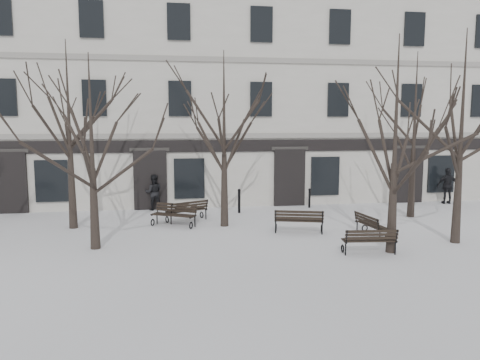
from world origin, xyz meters
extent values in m
plane|color=white|center=(0.00, 0.00, 0.00)|extent=(100.00, 100.00, 0.00)
cube|color=beige|center=(0.00, 13.00, 5.50)|extent=(40.00, 10.00, 11.00)
cube|color=gray|center=(0.00, 7.97, 3.60)|extent=(40.00, 0.12, 0.25)
cube|color=gray|center=(0.00, 7.97, 7.30)|extent=(40.00, 0.12, 0.25)
cube|color=black|center=(0.00, 7.96, 3.10)|extent=(40.00, 0.10, 0.60)
cube|color=black|center=(-10.00, 7.94, 1.45)|extent=(1.60, 0.22, 2.90)
cube|color=#2D2B28|center=(-10.00, 7.90, 2.95)|extent=(1.90, 0.08, 0.18)
cube|color=black|center=(-8.10, 7.95, 1.50)|extent=(1.50, 0.14, 2.00)
cube|color=black|center=(-3.50, 7.94, 1.45)|extent=(1.60, 0.22, 2.90)
cube|color=#2D2B28|center=(-3.50, 7.90, 2.95)|extent=(1.90, 0.08, 0.18)
cube|color=black|center=(-1.60, 7.95, 1.50)|extent=(1.50, 0.14, 2.00)
cube|color=black|center=(3.50, 7.94, 1.45)|extent=(1.60, 0.22, 2.90)
cube|color=#2D2B28|center=(3.50, 7.90, 2.95)|extent=(1.90, 0.08, 0.18)
cube|color=black|center=(5.40, 7.95, 1.50)|extent=(1.50, 0.14, 2.00)
cube|color=black|center=(10.00, 7.94, 1.45)|extent=(1.60, 0.22, 2.90)
cube|color=#2D2B28|center=(10.00, 7.90, 2.95)|extent=(1.90, 0.08, 0.18)
cube|color=black|center=(11.90, 7.95, 1.50)|extent=(1.50, 0.14, 2.00)
cube|color=black|center=(-10.00, 7.95, 5.40)|extent=(1.10, 0.14, 1.70)
cube|color=black|center=(-6.00, 7.95, 5.40)|extent=(1.10, 0.14, 1.70)
cube|color=black|center=(-6.00, 7.95, 9.00)|extent=(1.10, 0.14, 1.70)
cube|color=black|center=(-2.00, 7.95, 5.40)|extent=(1.10, 0.14, 1.70)
cube|color=black|center=(-2.00, 7.95, 9.00)|extent=(1.10, 0.14, 1.70)
cube|color=black|center=(2.00, 7.95, 5.40)|extent=(1.10, 0.14, 1.70)
cube|color=black|center=(2.00, 7.95, 9.00)|extent=(1.10, 0.14, 1.70)
cube|color=black|center=(6.00, 7.95, 5.40)|extent=(1.10, 0.14, 1.70)
cube|color=black|center=(6.00, 7.95, 9.00)|extent=(1.10, 0.14, 1.70)
cube|color=black|center=(10.00, 7.95, 5.40)|extent=(1.10, 0.14, 1.70)
cube|color=black|center=(10.00, 7.95, 9.00)|extent=(1.10, 0.14, 1.70)
cone|color=black|center=(-5.10, 0.92, 1.37)|extent=(0.34, 0.34, 2.74)
cone|color=black|center=(4.62, -1.02, 1.47)|extent=(0.34, 0.34, 2.95)
cone|color=black|center=(7.48, -0.19, 1.56)|extent=(0.34, 0.34, 3.13)
cone|color=black|center=(-6.46, 4.26, 1.57)|extent=(0.34, 0.34, 3.14)
cone|color=black|center=(-0.35, 3.72, 1.49)|extent=(0.34, 0.34, 2.98)
cone|color=black|center=(8.24, 4.34, 1.54)|extent=(0.34, 0.34, 3.08)
torus|color=black|center=(3.27, 2.05, 0.15)|extent=(0.13, 0.31, 0.30)
cylinder|color=black|center=(3.17, 1.69, 0.23)|extent=(0.05, 0.05, 0.47)
cube|color=black|center=(3.22, 1.87, 0.47)|extent=(0.20, 0.57, 0.05)
torus|color=black|center=(1.56, 2.52, 0.15)|extent=(0.13, 0.31, 0.30)
cylinder|color=black|center=(1.46, 2.16, 0.23)|extent=(0.05, 0.05, 0.47)
cube|color=black|center=(1.51, 2.34, 0.47)|extent=(0.20, 0.57, 0.05)
cube|color=black|center=(2.42, 2.32, 0.49)|extent=(1.84, 0.59, 0.04)
cube|color=black|center=(2.38, 2.18, 0.49)|extent=(1.84, 0.59, 0.04)
cube|color=black|center=(2.35, 2.04, 0.49)|extent=(1.84, 0.59, 0.04)
cube|color=black|center=(2.31, 1.90, 0.49)|extent=(1.84, 0.59, 0.04)
cube|color=black|center=(2.30, 1.86, 0.63)|extent=(1.82, 0.53, 0.09)
cube|color=black|center=(2.29, 1.84, 0.75)|extent=(1.82, 0.53, 0.09)
cube|color=black|center=(2.28, 1.82, 0.88)|extent=(1.82, 0.53, 0.09)
cylinder|color=black|center=(3.14, 1.61, 0.68)|extent=(0.08, 0.16, 0.52)
cylinder|color=black|center=(1.43, 2.08, 0.68)|extent=(0.08, 0.16, 0.52)
torus|color=black|center=(4.65, -0.97, 0.13)|extent=(0.07, 0.28, 0.28)
cylinder|color=black|center=(4.62, -1.32, 0.22)|extent=(0.05, 0.05, 0.43)
cube|color=black|center=(4.64, -1.15, 0.43)|extent=(0.10, 0.53, 0.05)
torus|color=black|center=(3.03, -0.82, 0.13)|extent=(0.07, 0.28, 0.28)
cylinder|color=black|center=(3.00, -1.17, 0.22)|extent=(0.05, 0.05, 0.43)
cube|color=black|center=(3.01, -0.99, 0.43)|extent=(0.10, 0.53, 0.05)
cube|color=black|center=(3.84, -0.86, 0.45)|extent=(1.73, 0.25, 0.03)
cube|color=black|center=(3.83, -0.99, 0.45)|extent=(1.73, 0.25, 0.03)
cube|color=black|center=(3.82, -1.13, 0.45)|extent=(1.73, 0.25, 0.03)
cube|color=black|center=(3.81, -1.26, 0.45)|extent=(1.73, 0.25, 0.03)
cube|color=black|center=(3.80, -1.30, 0.58)|extent=(1.73, 0.20, 0.09)
cube|color=black|center=(3.80, -1.32, 0.69)|extent=(1.73, 0.20, 0.09)
cube|color=black|center=(3.80, -1.34, 0.81)|extent=(1.73, 0.20, 0.09)
cylinder|color=black|center=(4.62, -1.40, 0.62)|extent=(0.05, 0.14, 0.48)
cylinder|color=black|center=(2.99, -1.24, 0.62)|extent=(0.05, 0.14, 0.48)
torus|color=black|center=(-3.30, 4.20, 0.14)|extent=(0.19, 0.29, 0.30)
cylinder|color=black|center=(-3.12, 4.52, 0.23)|extent=(0.05, 0.05, 0.46)
cube|color=black|center=(-3.21, 4.36, 0.46)|extent=(0.31, 0.52, 0.05)
torus|color=black|center=(-1.75, 3.38, 0.14)|extent=(0.19, 0.29, 0.30)
cylinder|color=black|center=(-1.58, 3.70, 0.23)|extent=(0.05, 0.05, 0.46)
cube|color=black|center=(-1.66, 3.54, 0.46)|extent=(0.31, 0.52, 0.05)
cube|color=black|center=(-2.54, 3.75, 0.48)|extent=(1.68, 0.95, 0.04)
cube|color=black|center=(-2.48, 3.88, 0.48)|extent=(1.68, 0.95, 0.04)
cube|color=black|center=(-2.41, 4.01, 0.48)|extent=(1.68, 0.95, 0.04)
cube|color=black|center=(-2.34, 4.13, 0.48)|extent=(1.68, 0.95, 0.04)
cube|color=black|center=(-2.32, 4.17, 0.62)|extent=(1.66, 0.90, 0.09)
cube|color=black|center=(-2.31, 4.19, 0.74)|extent=(1.66, 0.90, 0.09)
cube|color=black|center=(-2.30, 4.21, 0.87)|extent=(1.66, 0.90, 0.09)
cylinder|color=black|center=(-3.08, 4.60, 0.67)|extent=(0.11, 0.15, 0.51)
cylinder|color=black|center=(-1.54, 3.78, 0.67)|extent=(0.11, 0.15, 0.51)
torus|color=black|center=(-1.18, 5.48, 0.14)|extent=(0.18, 0.28, 0.29)
cylinder|color=black|center=(-1.01, 5.16, 0.23)|extent=(0.05, 0.05, 0.45)
cube|color=black|center=(-1.09, 5.32, 0.45)|extent=(0.30, 0.52, 0.05)
torus|color=black|center=(-2.70, 4.70, 0.14)|extent=(0.18, 0.28, 0.29)
cylinder|color=black|center=(-2.54, 4.38, 0.23)|extent=(0.05, 0.05, 0.45)
cube|color=black|center=(-2.62, 4.54, 0.45)|extent=(0.30, 0.52, 0.05)
cube|color=black|center=(-1.96, 5.12, 0.47)|extent=(1.66, 0.91, 0.04)
cube|color=black|center=(-1.89, 5.00, 0.47)|extent=(1.66, 0.91, 0.04)
cube|color=black|center=(-1.83, 4.87, 0.47)|extent=(1.66, 0.91, 0.04)
cube|color=black|center=(-1.77, 4.75, 0.47)|extent=(1.66, 0.91, 0.04)
cube|color=black|center=(-1.75, 4.71, 0.61)|extent=(1.63, 0.86, 0.09)
cube|color=black|center=(-1.74, 4.69, 0.73)|extent=(1.63, 0.86, 0.09)
cube|color=black|center=(-1.73, 4.67, 0.85)|extent=(1.63, 0.86, 0.09)
cylinder|color=black|center=(-0.97, 5.08, 0.66)|extent=(0.10, 0.15, 0.50)
cylinder|color=black|center=(-2.50, 4.30, 0.66)|extent=(0.10, 0.15, 0.50)
torus|color=black|center=(5.18, 0.32, 0.13)|extent=(0.28, 0.08, 0.27)
cylinder|color=black|center=(4.84, 0.28, 0.21)|extent=(0.05, 0.05, 0.42)
cube|color=black|center=(5.01, 0.30, 0.42)|extent=(0.52, 0.11, 0.05)
torus|color=black|center=(4.99, 1.91, 0.13)|extent=(0.28, 0.08, 0.27)
cylinder|color=black|center=(4.65, 1.87, 0.21)|extent=(0.05, 0.05, 0.42)
cube|color=black|center=(4.82, 1.89, 0.42)|extent=(0.52, 0.11, 0.05)
cube|color=black|center=(5.12, 1.12, 0.44)|extent=(0.28, 1.69, 0.03)
cube|color=black|center=(4.99, 1.11, 0.44)|extent=(0.28, 1.69, 0.03)
cube|color=black|center=(4.86, 1.09, 0.44)|extent=(0.28, 1.69, 0.03)
cube|color=black|center=(4.73, 1.08, 0.44)|extent=(0.28, 1.69, 0.03)
cube|color=black|center=(4.69, 1.07, 0.57)|extent=(0.23, 1.69, 0.08)
cube|color=black|center=(4.67, 1.07, 0.68)|extent=(0.23, 1.69, 0.08)
cube|color=black|center=(4.65, 1.07, 0.79)|extent=(0.23, 1.69, 0.08)
cylinder|color=black|center=(4.77, 0.27, 0.61)|extent=(0.14, 0.05, 0.47)
cylinder|color=black|center=(4.58, 1.86, 0.61)|extent=(0.14, 0.05, 0.47)
cylinder|color=black|center=(0.67, 6.40, 0.53)|extent=(0.13, 0.13, 1.06)
sphere|color=black|center=(0.67, 6.40, 1.08)|extent=(0.15, 0.15, 0.15)
cylinder|color=black|center=(4.35, 7.20, 0.45)|extent=(0.11, 0.11, 0.90)
sphere|color=black|center=(4.35, 7.20, 0.92)|extent=(0.13, 0.13, 0.13)
imported|color=black|center=(-3.34, 7.76, 0.00)|extent=(0.85, 0.67, 1.74)
imported|color=black|center=(11.88, 7.23, 0.00)|extent=(1.17, 0.64, 1.89)
camera|label=1|loc=(-2.58, -15.14, 4.28)|focal=35.00mm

